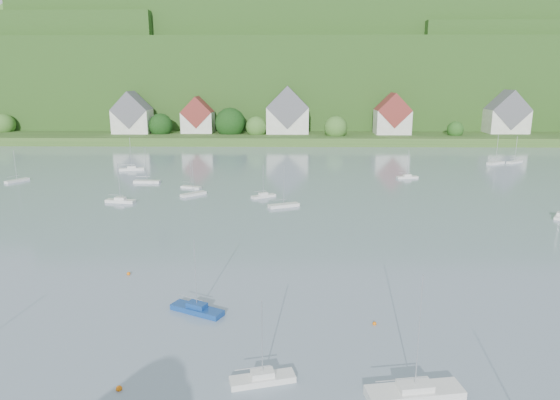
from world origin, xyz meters
name	(u,v)px	position (x,y,z in m)	size (l,w,h in m)	color
far_shore_strip	(275,133)	(0.00, 200.00, 1.50)	(600.00, 60.00, 3.00)	#325921
forested_ridge	(279,80)	(0.39, 268.57, 22.89)	(620.00, 181.22, 69.89)	#193E13
village_building_0	(132,116)	(-55.00, 187.00, 9.51)	(14.00, 10.40, 16.00)	beige
village_building_1	(198,118)	(-30.00, 189.00, 8.75)	(12.00, 9.36, 14.00)	beige
village_building_2	(287,114)	(5.00, 188.00, 10.27)	(16.00, 11.44, 18.00)	beige
village_building_3	(392,117)	(45.00, 186.00, 9.43)	(13.00, 10.40, 15.50)	beige
village_building_4	(507,116)	(90.00, 190.00, 9.59)	(15.00, 10.40, 16.50)	beige
near_sailboat_1	(197,309)	(-4.02, 41.92, 0.43)	(6.00, 4.09, 7.94)	navy
near_sailboat_3	(262,378)	(3.46, 29.80, 0.41)	(5.47, 2.79, 7.12)	silver
near_sailboat_4	(415,391)	(15.23, 28.08, 0.50)	(7.72, 3.26, 10.10)	silver
mooring_buoy_0	(119,390)	(-7.77, 28.57, 0.00)	(0.50, 0.50, 0.50)	orange
mooring_buoy_2	(374,325)	(14.12, 39.59, 0.00)	(0.40, 0.40, 0.40)	orange
mooring_buoy_3	(129,275)	(-14.42, 51.98, 0.00)	(0.46, 0.46, 0.46)	orange
far_sailboat_cluster	(272,175)	(1.39, 115.26, 0.37)	(204.16, 67.84, 8.71)	silver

